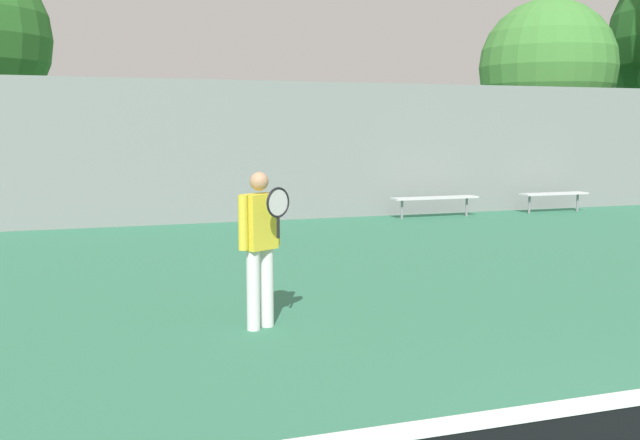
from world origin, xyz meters
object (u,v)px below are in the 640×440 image
object	(u,v)px
bench_courtside_far	(554,195)
tree_green_broad	(548,68)
bench_courtside_near	(435,199)
tennis_player	(260,241)

from	to	relation	value
bench_courtside_far	tree_green_broad	size ratio (longest dim) A/B	0.29
bench_courtside_near	tree_green_broad	xyz separation A→B (m)	(6.76, 5.17, 3.60)
tree_green_broad	bench_courtside_far	bearing A→B (deg)	-123.51
tennis_player	tree_green_broad	bearing A→B (deg)	17.56
tennis_player	bench_courtside_far	distance (m)	12.73
tennis_player	bench_courtside_near	world-z (taller)	tennis_player
tennis_player	tree_green_broad	size ratio (longest dim) A/B	0.27
bench_courtside_near	bench_courtside_far	distance (m)	3.34
tennis_player	bench_courtside_near	distance (m)	10.40
bench_courtside_far	tree_green_broad	distance (m)	7.17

